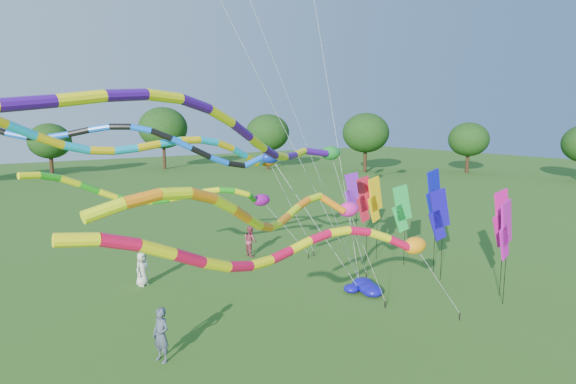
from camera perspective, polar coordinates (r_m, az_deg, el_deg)
ground at (r=18.57m, az=11.08°, el=-15.81°), size 160.00×160.00×0.00m
tree_ring at (r=20.66m, az=4.33°, el=2.47°), size 118.70×117.45×9.60m
tube_kite_red at (r=13.54m, az=4.28°, el=-6.44°), size 13.81×1.97×6.23m
tube_kite_orange at (r=13.06m, az=0.20°, el=-2.12°), size 11.99×5.21×6.96m
tube_kite_purple at (r=14.41m, az=-3.73°, el=6.31°), size 15.61×7.06×8.95m
tube_kite_blue at (r=18.64m, az=-13.45°, el=5.28°), size 13.14×4.76×8.04m
tube_kite_cyan at (r=20.07m, az=-10.87°, el=4.83°), size 15.13×4.14×8.43m
tube_kite_green at (r=22.32m, az=-11.53°, el=-0.31°), size 13.45×1.11×6.25m
banner_pole_magenta_a at (r=21.30m, az=24.39°, el=-4.16°), size 1.16×0.29×4.45m
banner_pole_magenta_b at (r=22.21m, az=23.96°, el=-2.86°), size 1.16×0.11×4.74m
banner_pole_orange at (r=25.98m, az=10.26°, el=-0.88°), size 1.16×0.19×4.62m
banner_pole_violet at (r=28.75m, az=7.72°, el=-0.13°), size 1.10×0.53×4.49m
banner_pole_blue_a at (r=23.55m, az=17.46°, el=-2.59°), size 1.13×0.43×4.45m
banner_pole_red at (r=25.66m, az=9.01°, el=-0.89°), size 1.16×0.11×4.65m
banner_pole_green at (r=25.36m, az=13.30°, el=-1.93°), size 1.13×0.43×4.30m
banner_pole_blue_b at (r=24.03m, az=16.88°, el=-0.33°), size 1.16×0.15×5.28m
blue_nylon_heap at (r=21.71m, az=9.53°, el=-11.40°), size 1.49×1.57×0.50m
person_a at (r=23.39m, az=-16.90°, el=-8.71°), size 0.91×0.82×1.57m
person_b at (r=16.37m, az=-14.82°, el=-16.06°), size 0.62×0.75×1.77m
person_c at (r=27.09m, az=-4.49°, el=-5.78°), size 0.67×0.85×1.71m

